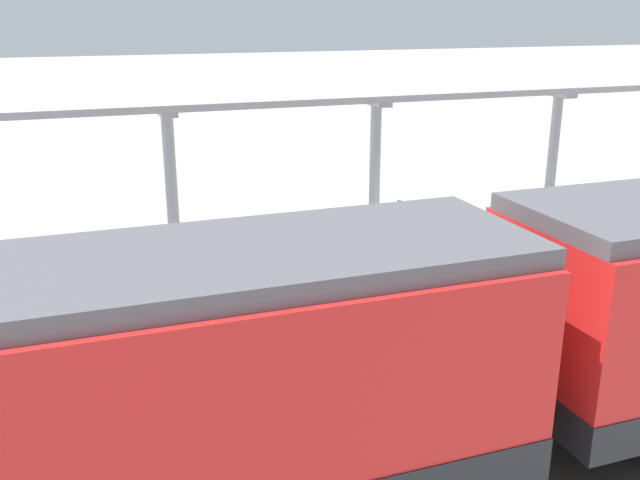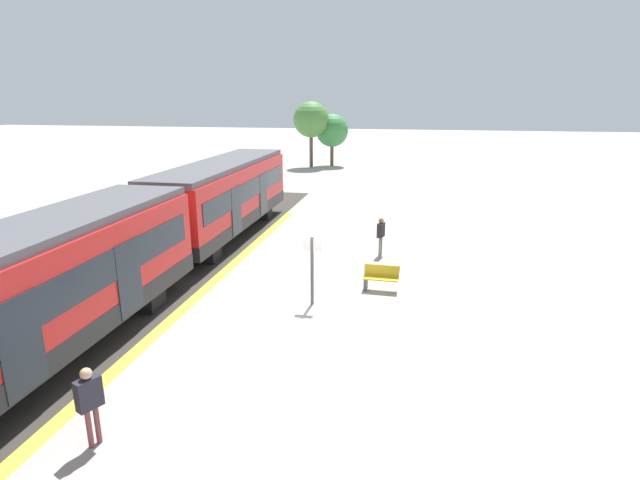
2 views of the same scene
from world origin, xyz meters
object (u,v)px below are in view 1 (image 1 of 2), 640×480
platform_info_sign (398,240)px  passenger_by_the_benches (117,260)px  canopy_pillar_second (552,160)px  train_far_carriage (11,426)px  bench_mid_platform (292,256)px  canopy_pillar_third (375,174)px  canopy_pillar_fourth (172,191)px  trash_bin (587,211)px

platform_info_sign → passenger_by_the_benches: (1.73, 5.55, -0.34)m
canopy_pillar_second → platform_info_sign: size_ratio=1.72×
platform_info_sign → canopy_pillar_second: bearing=-61.6°
platform_info_sign → passenger_by_the_benches: platform_info_sign is taller
train_far_carriage → bench_mid_platform: 9.69m
canopy_pillar_second → platform_info_sign: canopy_pillar_second is taller
train_far_carriage → canopy_pillar_second: size_ratio=3.06×
passenger_by_the_benches → train_far_carriage: bearing=167.8°
canopy_pillar_second → canopy_pillar_third: bearing=90.0°
train_far_carriage → passenger_by_the_benches: train_far_carriage is taller
canopy_pillar_fourth → canopy_pillar_second: bearing=-90.0°
trash_bin → passenger_by_the_benches: passenger_by_the_benches is taller
canopy_pillar_third → platform_info_sign: (-3.47, 1.01, -0.59)m
canopy_pillar_second → platform_info_sign: (-3.47, 6.41, -0.59)m
trash_bin → passenger_by_the_benches: bearing=95.3°
canopy_pillar_second → bench_mid_platform: bearing=99.0°
trash_bin → canopy_pillar_third: bearing=85.2°
canopy_pillar_second → canopy_pillar_third: size_ratio=1.00×
canopy_pillar_fourth → passenger_by_the_benches: canopy_pillar_fourth is taller
trash_bin → bench_mid_platform: bearing=94.6°
train_far_carriage → trash_bin: size_ratio=12.10×
canopy_pillar_second → trash_bin: canopy_pillar_second is taller
train_far_carriage → canopy_pillar_fourth: (9.11, -3.04, 0.09)m
bench_mid_platform → platform_info_sign: platform_info_sign is taller
canopy_pillar_third → trash_bin: size_ratio=3.95×
canopy_pillar_fourth → trash_bin: (-0.54, -11.47, -1.44)m
bench_mid_platform → passenger_by_the_benches: size_ratio=0.96×
train_far_carriage → canopy_pillar_third: bearing=-41.9°
bench_mid_platform → canopy_pillar_third: bearing=-64.3°
canopy_pillar_third → canopy_pillar_fourth: same height
canopy_pillar_second → bench_mid_platform: canopy_pillar_second is taller
train_far_carriage → platform_info_sign: bearing=-51.8°
bench_mid_platform → train_far_carriage: bearing=144.8°
canopy_pillar_third → passenger_by_the_benches: bearing=104.9°
canopy_pillar_third → trash_bin: canopy_pillar_third is taller
bench_mid_platform → platform_info_sign: (-2.21, -1.62, 0.89)m
bench_mid_platform → platform_info_sign: size_ratio=0.69×
passenger_by_the_benches → bench_mid_platform: bearing=-83.1°
canopy_pillar_third → canopy_pillar_fourth: 5.12m
bench_mid_platform → trash_bin: bearing=-85.4°
canopy_pillar_second → train_far_carriage: bearing=123.9°
train_far_carriage → passenger_by_the_benches: 7.58m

